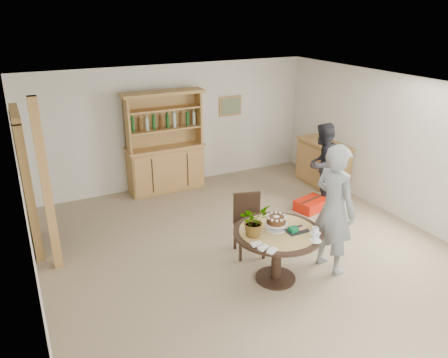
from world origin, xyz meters
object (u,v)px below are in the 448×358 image
Objects in this scene: red_suitcase at (311,204)px; adult_person at (322,164)px; dining_chair at (248,220)px; teen_boy at (334,209)px; sideboard at (323,164)px; dining_table at (277,241)px; hutch at (165,158)px.

adult_person is at bearing 16.24° from red_suitcase.
adult_person is at bearing 39.46° from dining_chair.
sideboard is at bearing -44.05° from teen_boy.
red_suitcase is at bearing 41.19° from dining_table.
dining_table reaches higher than red_suitcase.
hutch is 4.01m from teen_boy.
adult_person is (-0.63, -0.71, 0.32)m from sideboard.
hutch is 2.16× the size of dining_chair.
dining_chair is 0.60× the size of adult_person.
dining_table is 1.77× the size of red_suitcase.
dining_chair is at bearing -84.37° from hutch.
adult_person is (2.41, -1.95, 0.10)m from hutch.
teen_boy is at bearing -134.04° from red_suitcase.
sideboard is 0.67× the size of teen_boy.
hutch is at bearing 110.80° from dining_chair.
dining_chair is 0.50× the size of teen_boy.
dining_chair reaches higher than dining_table.
red_suitcase is (1.82, 1.60, -0.50)m from dining_table.
sideboard is 0.80× the size of adult_person.
adult_person is at bearing -42.04° from teen_boy.
hutch is 3.11m from adult_person.
dining_chair reaches higher than sideboard.
red_suitcase is at bearing -37.41° from teen_boy.
dining_chair is 2.01m from red_suitcase.
dining_table is at bearing -85.93° from hutch.
dining_table is 1.27× the size of dining_chair.
dining_table is at bearing 75.75° from teen_boy.
dining_table is 2.48m from red_suitcase.
hutch is at bearing -63.61° from adult_person.
sideboard reaches higher than red_suitcase.
red_suitcase is at bearing -45.70° from hutch.
teen_boy reaches higher than red_suitcase.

